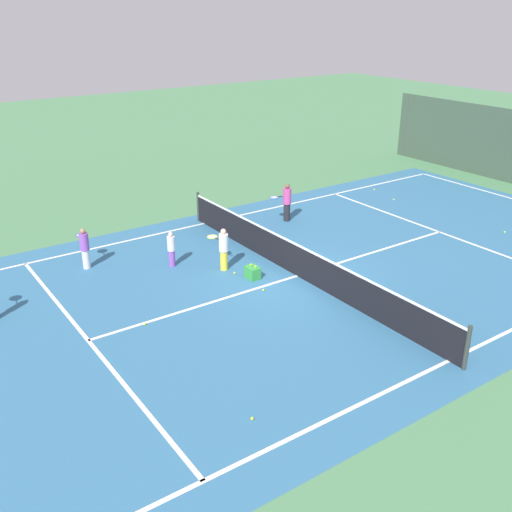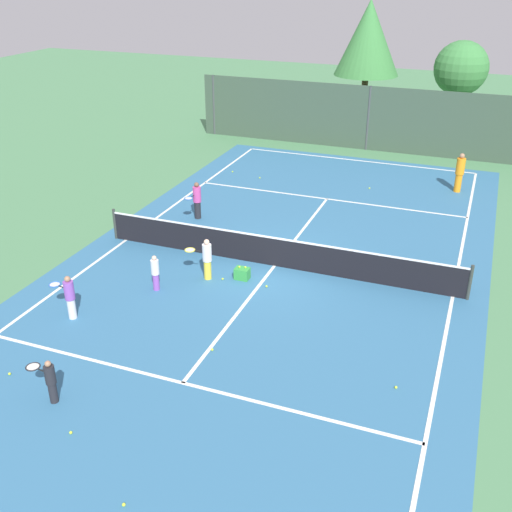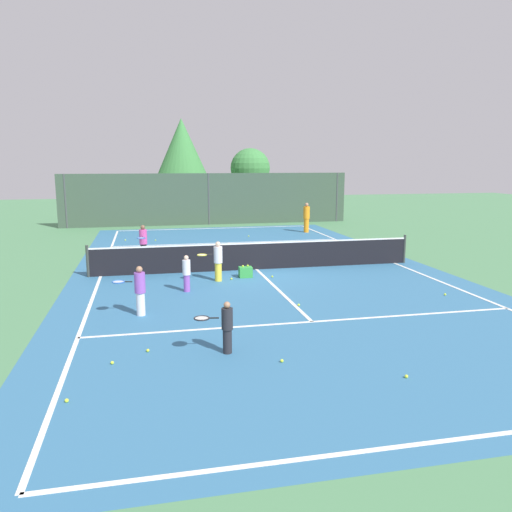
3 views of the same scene
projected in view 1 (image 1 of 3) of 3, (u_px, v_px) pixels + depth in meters
ground_plane at (297, 276)px, 17.45m from camera, size 80.00×80.00×0.00m
court_surface at (297, 276)px, 17.45m from camera, size 13.00×25.00×0.01m
tennis_net at (298, 260)px, 17.25m from camera, size 11.90×0.10×1.10m
player_0 at (287, 202)px, 21.61m from camera, size 0.40×0.88×1.42m
player_1 at (85, 247)px, 17.74m from camera, size 0.86×0.42×1.29m
player_3 at (223, 248)px, 17.62m from camera, size 0.86×0.40×1.32m
player_5 at (171, 249)px, 17.89m from camera, size 0.24×0.24×1.12m
ball_crate at (252, 272)px, 17.25m from camera, size 0.44×0.32×0.43m
tennis_ball_0 at (505, 232)px, 20.71m from camera, size 0.07×0.07×0.07m
tennis_ball_1 at (145, 324)px, 14.77m from camera, size 0.07×0.07×0.07m
tennis_ball_4 at (263, 290)px, 16.52m from camera, size 0.07×0.07×0.07m
tennis_ball_5 at (394, 200)px, 24.15m from camera, size 0.07×0.07×0.07m
tennis_ball_6 at (235, 273)px, 17.56m from camera, size 0.07×0.07×0.07m
tennis_ball_8 at (374, 190)px, 25.45m from camera, size 0.07×0.07×0.07m
tennis_ball_9 at (252, 419)px, 11.41m from camera, size 0.07×0.07×0.07m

